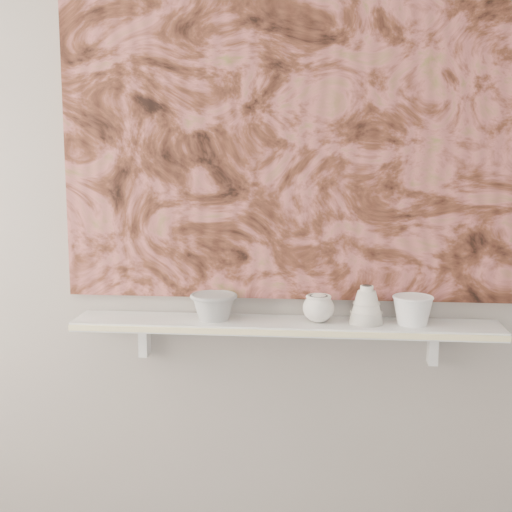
# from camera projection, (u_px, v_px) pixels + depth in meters

# --- Properties ---
(wall_back) EXTENTS (3.60, 0.00, 3.60)m
(wall_back) POSITION_uv_depth(u_px,v_px,m) (287.00, 191.00, 2.37)
(wall_back) COLOR gray
(wall_back) RESTS_ON floor
(shelf) EXTENTS (1.40, 0.18, 0.03)m
(shelf) POSITION_uv_depth(u_px,v_px,m) (285.00, 326.00, 2.34)
(shelf) COLOR white
(shelf) RESTS_ON wall_back
(shelf_stripe) EXTENTS (1.40, 0.01, 0.02)m
(shelf_stripe) POSITION_uv_depth(u_px,v_px,m) (283.00, 333.00, 2.25)
(shelf_stripe) COLOR #F5E6A3
(shelf_stripe) RESTS_ON shelf
(bracket_left) EXTENTS (0.03, 0.06, 0.12)m
(bracket_left) POSITION_uv_depth(u_px,v_px,m) (145.00, 338.00, 2.46)
(bracket_left) COLOR white
(bracket_left) RESTS_ON wall_back
(bracket_right) EXTENTS (0.03, 0.06, 0.12)m
(bracket_right) POSITION_uv_depth(u_px,v_px,m) (433.00, 346.00, 2.37)
(bracket_right) COLOR white
(bracket_right) RESTS_ON wall_back
(painting) EXTENTS (1.50, 0.02, 1.10)m
(painting) POSITION_uv_depth(u_px,v_px,m) (287.00, 133.00, 2.32)
(painting) COLOR #5C2E1F
(painting) RESTS_ON wall_back
(house_motif) EXTENTS (0.09, 0.00, 0.08)m
(house_motif) POSITION_uv_depth(u_px,v_px,m) (425.00, 229.00, 2.32)
(house_motif) COLOR black
(house_motif) RESTS_ON painting
(bowl_grey) EXTENTS (0.19, 0.19, 0.09)m
(bowl_grey) POSITION_uv_depth(u_px,v_px,m) (214.00, 306.00, 2.35)
(bowl_grey) COLOR #999A97
(bowl_grey) RESTS_ON shelf
(cup_cream) EXTENTS (0.13, 0.13, 0.09)m
(cup_cream) POSITION_uv_depth(u_px,v_px,m) (318.00, 308.00, 2.32)
(cup_cream) COLOR silver
(cup_cream) RESTS_ON shelf
(bell_vessel) EXTENTS (0.14, 0.14, 0.12)m
(bell_vessel) POSITION_uv_depth(u_px,v_px,m) (366.00, 304.00, 2.30)
(bell_vessel) COLOR silver
(bell_vessel) RESTS_ON shelf
(bowl_white) EXTENTS (0.17, 0.17, 0.10)m
(bowl_white) POSITION_uv_depth(u_px,v_px,m) (413.00, 310.00, 2.29)
(bowl_white) COLOR white
(bowl_white) RESTS_ON shelf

